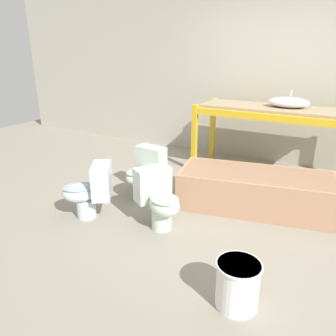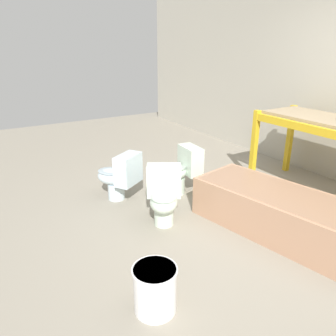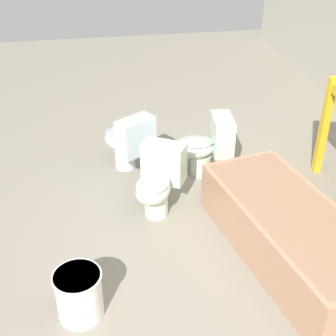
{
  "view_description": "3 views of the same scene",
  "coord_description": "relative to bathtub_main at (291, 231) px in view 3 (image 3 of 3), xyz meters",
  "views": [
    {
      "loc": [
        0.94,
        -3.33,
        1.74
      ],
      "look_at": [
        -0.55,
        -0.65,
        0.61
      ],
      "focal_mm": 35.0,
      "sensor_mm": 36.0,
      "label": 1
    },
    {
      "loc": [
        2.09,
        -2.34,
        1.79
      ],
      "look_at": [
        -0.52,
        -0.76,
        0.64
      ],
      "focal_mm": 35.0,
      "sensor_mm": 36.0,
      "label": 2
    },
    {
      "loc": [
        2.69,
        -1.26,
        2.49
      ],
      "look_at": [
        -0.45,
        -0.71,
        0.52
      ],
      "focal_mm": 50.0,
      "sensor_mm": 36.0,
      "label": 3
    }
  ],
  "objects": [
    {
      "name": "bucket_white",
      "position": [
        0.3,
        -1.58,
        -0.06
      ],
      "size": [
        0.32,
        0.32,
        0.35
      ],
      "color": "white",
      "rests_on": "ground_plane"
    },
    {
      "name": "toilet_extra",
      "position": [
        -0.75,
        -0.89,
        0.08
      ],
      "size": [
        0.61,
        0.54,
        0.6
      ],
      "rotation": [
        0.0,
        0.0,
        1.03
      ],
      "color": "silver",
      "rests_on": "ground_plane"
    },
    {
      "name": "ground_plane",
      "position": [
        -0.16,
        -0.12,
        -0.24
      ],
      "size": [
        12.0,
        12.0,
        0.0
      ],
      "primitive_type": "plane",
      "color": "gray"
    },
    {
      "name": "toilet_far",
      "position": [
        -1.49,
        -1.07,
        0.08
      ],
      "size": [
        0.61,
        0.55,
        0.6
      ],
      "rotation": [
        0.0,
        0.0,
        -1.0
      ],
      "color": "silver",
      "rests_on": "ground_plane"
    },
    {
      "name": "bathtub_main",
      "position": [
        0.0,
        0.0,
        0.0
      ],
      "size": [
        1.8,
        1.01,
        0.43
      ],
      "rotation": [
        0.0,
        0.0,
        0.2
      ],
      "color": "tan",
      "rests_on": "ground_plane"
    },
    {
      "name": "toilet_near",
      "position": [
        -1.28,
        -0.32,
        0.08
      ],
      "size": [
        0.38,
        0.55,
        0.6
      ],
      "rotation": [
        0.0,
        0.0,
        -0.09
      ],
      "color": "silver",
      "rests_on": "ground_plane"
    }
  ]
}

